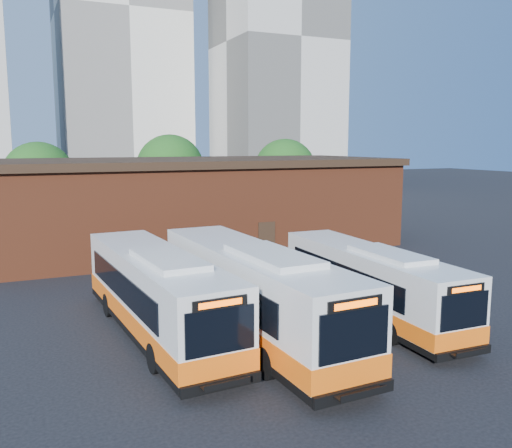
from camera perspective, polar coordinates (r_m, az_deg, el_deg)
name	(u,v)px	position (r m, az deg, el deg)	size (l,w,h in m)	color
ground	(346,330)	(22.63, 9.43, -10.97)	(220.00, 220.00, 0.00)	black
bus_west	(157,296)	(21.69, -10.37, -7.51)	(3.43, 12.81, 3.45)	silver
bus_midwest	(253,296)	(21.07, -0.31, -7.57)	(3.33, 13.56, 3.66)	silver
bus_mideast	(369,285)	(24.04, 11.85, -6.30)	(2.67, 11.65, 3.16)	silver
transit_worker	(402,315)	(21.93, 15.16, -9.28)	(0.67, 0.44, 1.83)	#131937
depot_building	(195,202)	(39.79, -6.49, 2.32)	(28.60, 12.60, 6.40)	brown
tree_west	(39,177)	(49.86, -21.87, 4.61)	(6.00, 6.00, 7.65)	#382314
tree_mid	(170,168)	(53.62, -9.02, 5.81)	(6.56, 6.56, 8.36)	#382314
tree_east	(285,170)	(54.79, 3.06, 5.69)	(6.24, 6.24, 7.96)	#382314
tower_center	(118,16)	(107.89, -14.28, 20.47)	(22.00, 20.00, 61.20)	silver
tower_right	(276,43)	(96.90, 2.12, 18.50)	(18.00, 18.00, 49.20)	beige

